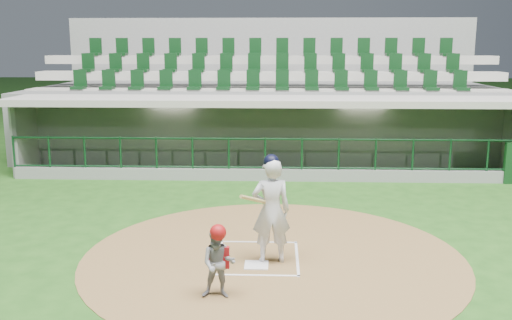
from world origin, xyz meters
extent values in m
plane|color=#1D4915|center=(0.00, 0.00, 0.00)|extent=(120.00, 120.00, 0.00)
cylinder|color=brown|center=(0.30, -0.20, 0.01)|extent=(7.20, 7.20, 0.01)
cube|color=white|center=(0.00, -0.70, 0.02)|extent=(0.43, 0.43, 0.02)
cube|color=white|center=(-0.75, -0.30, 0.02)|extent=(0.05, 1.80, 0.01)
cube|color=white|center=(0.75, -0.30, 0.02)|extent=(0.05, 1.80, 0.01)
cube|color=silver|center=(0.00, 0.55, 0.02)|extent=(1.55, 0.05, 0.01)
cube|color=white|center=(0.00, -1.15, 0.02)|extent=(1.55, 0.05, 0.01)
cube|color=slate|center=(0.00, 7.50, -0.55)|extent=(15.00, 3.00, 0.10)
cube|color=slate|center=(0.00, 9.10, 0.85)|extent=(15.00, 0.20, 2.70)
cube|color=#B8B2A3|center=(0.00, 8.98, 1.10)|extent=(13.50, 0.04, 0.90)
cube|color=slate|center=(-7.50, 7.50, 0.85)|extent=(0.20, 3.00, 2.70)
cube|color=slate|center=(7.50, 7.50, 0.85)|extent=(0.20, 3.00, 2.70)
cube|color=#A39E93|center=(0.00, 7.25, 2.30)|extent=(15.40, 3.50, 0.20)
cube|color=gray|center=(0.00, 5.95, 0.15)|extent=(15.00, 0.15, 0.40)
cube|color=black|center=(0.00, 5.95, 1.73)|extent=(15.00, 0.01, 0.95)
cube|color=brown|center=(0.00, 8.55, -0.28)|extent=(12.75, 0.40, 0.45)
cube|color=white|center=(-3.00, 7.50, 2.17)|extent=(1.30, 0.35, 0.04)
cube|color=white|center=(3.00, 7.50, 2.17)|extent=(1.30, 0.35, 0.04)
imported|color=#A81312|center=(-5.45, 8.50, 0.43)|extent=(1.35, 1.02, 1.86)
imported|color=#B51813|center=(-2.92, 8.17, 0.41)|extent=(1.07, 0.47, 1.81)
imported|color=maroon|center=(1.67, 8.06, 0.40)|extent=(1.04, 0.88, 1.80)
imported|color=#AC1215|center=(4.01, 8.50, 0.32)|extent=(1.60, 0.94, 1.64)
cube|color=slate|center=(0.00, 10.75, 1.15)|extent=(17.00, 6.50, 2.50)
cube|color=#9D998E|center=(0.00, 9.25, 2.30)|extent=(16.60, 0.95, 0.30)
cube|color=#ACA89B|center=(0.00, 10.20, 2.85)|extent=(16.60, 0.95, 0.30)
cube|color=#9F9B90|center=(0.00, 11.15, 3.40)|extent=(16.60, 0.95, 0.30)
cube|color=gray|center=(0.00, 14.10, 2.53)|extent=(17.00, 0.25, 5.05)
imported|color=silver|center=(0.26, -0.48, 0.98)|extent=(0.77, 0.56, 1.94)
sphere|color=black|center=(0.26, -0.48, 1.89)|extent=(0.28, 0.28, 0.28)
cylinder|color=tan|center=(0.01, -0.73, 1.25)|extent=(0.58, 0.79, 0.39)
imported|color=gray|center=(-0.54, -2.03, 0.57)|extent=(0.55, 0.43, 1.12)
sphere|color=#A21113|center=(-0.54, -2.03, 1.08)|extent=(0.26, 0.26, 0.26)
cube|color=#B2131A|center=(-0.54, -1.88, 0.62)|extent=(0.32, 0.10, 0.35)
camera|label=1|loc=(0.38, -10.43, 3.94)|focal=40.00mm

